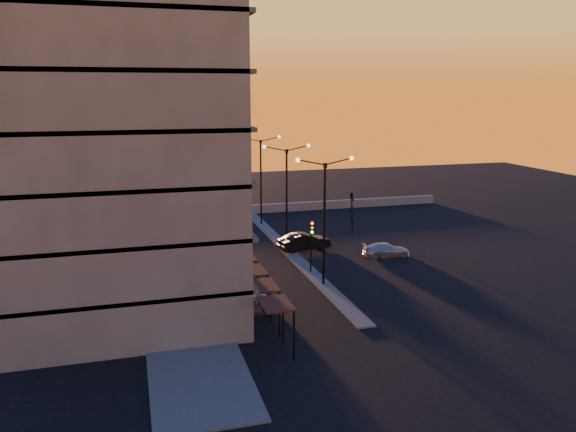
{
  "coord_description": "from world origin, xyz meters",
  "views": [
    {
      "loc": [
        -13.25,
        -37.06,
        13.97
      ],
      "look_at": [
        -1.03,
        5.9,
        4.06
      ],
      "focal_mm": 35.0,
      "sensor_mm": 36.0,
      "label": 1
    }
  ],
  "objects_px": {
    "streetlamp_mid": "(287,189)",
    "traffic_light_main": "(311,238)",
    "car_wagon": "(386,250)",
    "car_hatchback": "(243,297)",
    "car_sedan": "(304,242)"
  },
  "relations": [
    {
      "from": "traffic_light_main",
      "to": "car_sedan",
      "type": "xyz_separation_m",
      "value": [
        1.5,
        6.57,
        -2.1
      ]
    },
    {
      "from": "streetlamp_mid",
      "to": "car_hatchback",
      "type": "relative_size",
      "value": 2.63
    },
    {
      "from": "streetlamp_mid",
      "to": "car_wagon",
      "type": "bearing_deg",
      "value": -29.89
    },
    {
      "from": "streetlamp_mid",
      "to": "traffic_light_main",
      "type": "bearing_deg",
      "value": -90.0
    },
    {
      "from": "car_hatchback",
      "to": "car_sedan",
      "type": "height_order",
      "value": "car_sedan"
    },
    {
      "from": "car_hatchback",
      "to": "car_sedan",
      "type": "bearing_deg",
      "value": -27.07
    },
    {
      "from": "traffic_light_main",
      "to": "car_hatchback",
      "type": "height_order",
      "value": "traffic_light_main"
    },
    {
      "from": "car_wagon",
      "to": "car_sedan",
      "type": "bearing_deg",
      "value": 62.7
    },
    {
      "from": "car_wagon",
      "to": "streetlamp_mid",
      "type": "bearing_deg",
      "value": 64.74
    },
    {
      "from": "car_hatchback",
      "to": "car_wagon",
      "type": "bearing_deg",
      "value": -53.74
    },
    {
      "from": "car_sedan",
      "to": "car_wagon",
      "type": "xyz_separation_m",
      "value": [
        6.22,
        -3.87,
        -0.19
      ]
    },
    {
      "from": "streetlamp_mid",
      "to": "car_hatchback",
      "type": "height_order",
      "value": "streetlamp_mid"
    },
    {
      "from": "car_sedan",
      "to": "car_wagon",
      "type": "height_order",
      "value": "car_sedan"
    },
    {
      "from": "traffic_light_main",
      "to": "car_wagon",
      "type": "height_order",
      "value": "traffic_light_main"
    },
    {
      "from": "streetlamp_mid",
      "to": "car_hatchback",
      "type": "bearing_deg",
      "value": -117.62
    }
  ]
}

